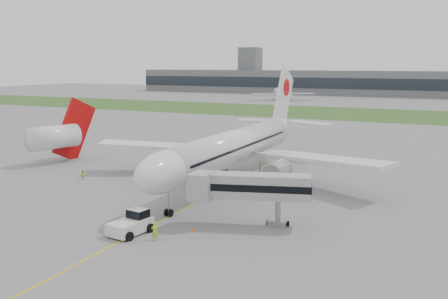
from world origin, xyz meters
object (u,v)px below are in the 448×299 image
at_px(ground_crew_near, 155,231).
at_px(jet_bridge, 247,187).
at_px(pushback_tug, 132,223).
at_px(neighbor_aircraft, 56,136).
at_px(airliner, 236,145).

bearing_deg(ground_crew_near, jet_bridge, -154.92).
distance_m(pushback_tug, neighbor_aircraft, 44.18).
relative_size(jet_bridge, neighbor_aircraft, 0.84).
xyz_separation_m(airliner, jet_bridge, (9.80, -19.21, -1.13)).
xyz_separation_m(pushback_tug, ground_crew_near, (3.40, -0.84, -0.16)).
height_order(pushback_tug, ground_crew_near, pushback_tug).
bearing_deg(neighbor_aircraft, ground_crew_near, -19.33).
bearing_deg(jet_bridge, ground_crew_near, -146.01).
height_order(ground_crew_near, neighbor_aircraft, neighbor_aircraft).
relative_size(pushback_tug, neighbor_aircraft, 0.33).
height_order(airliner, pushback_tug, airliner).
bearing_deg(pushback_tug, ground_crew_near, -5.58).
distance_m(pushback_tug, ground_crew_near, 3.51).
bearing_deg(neighbor_aircraft, airliner, 16.28).
distance_m(airliner, neighbor_aircraft, 35.73).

